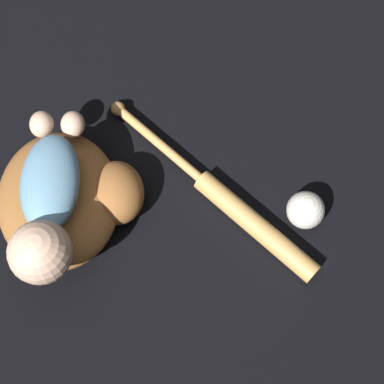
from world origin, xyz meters
TOP-DOWN VIEW (x-y plane):
  - ground_plane at (0.00, 0.00)m, footprint 6.00×6.00m
  - baseball_glove at (-0.03, -0.03)m, footprint 0.33×0.32m
  - baby_figure at (0.03, -0.05)m, footprint 0.37×0.13m
  - baseball_bat at (-0.00, 0.32)m, footprint 0.43×0.43m
  - baseball at (0.01, 0.46)m, footprint 0.08×0.08m

SIDE VIEW (x-z plane):
  - ground_plane at x=0.00m, z-range 0.00..0.00m
  - baseball_bat at x=0.00m, z-range 0.00..0.04m
  - baseball at x=0.01m, z-range 0.00..0.08m
  - baseball_glove at x=-0.03m, z-range 0.00..0.10m
  - baby_figure at x=0.03m, z-range 0.09..0.21m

